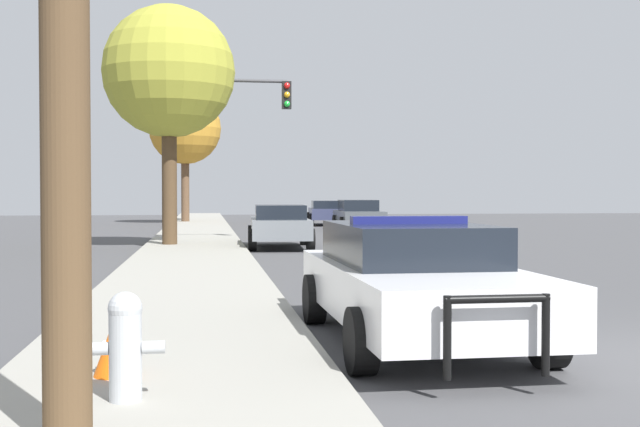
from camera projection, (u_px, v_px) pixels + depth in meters
sidewalk_left at (171, 372)px, 7.32m from camera, size 3.00×110.00×0.13m
police_car at (413, 279)px, 9.17m from camera, size 2.14×5.01×1.44m
fire_hydrant at (125, 343)px, 6.06m from camera, size 0.59×0.26×0.83m
traffic_light at (220, 124)px, 26.05m from camera, size 3.91×0.35×5.39m
car_background_midblock at (280, 225)px, 24.71m from camera, size 2.10×4.33×1.33m
car_background_distant at (326, 212)px, 42.06m from camera, size 2.15×4.29×1.29m
car_background_oncoming at (358, 214)px, 36.29m from camera, size 2.17×4.47×1.38m
tree_sidewalk_far at (185, 129)px, 43.94m from camera, size 3.93×3.93×7.08m
tree_sidewalk_mid at (169, 73)px, 24.38m from camera, size 4.02×4.02×7.28m
traffic_cone at (114, 348)px, 6.90m from camera, size 0.35×0.35×0.48m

